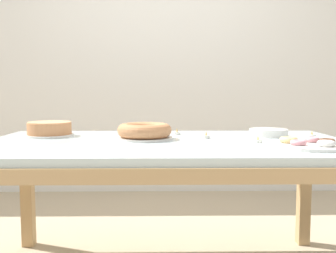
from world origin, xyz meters
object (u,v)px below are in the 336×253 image
cake_golden_bundt (145,131)px  tealight_centre (206,136)px  cake_chocolate_round (50,129)px  tealight_right_edge (312,136)px  tealight_left_edge (177,133)px  plate_stack (268,132)px  tealight_near_front (258,141)px  pastry_platter (310,144)px

cake_golden_bundt → tealight_centre: 0.33m
cake_chocolate_round → tealight_centre: bearing=-7.2°
cake_golden_bundt → tealight_right_edge: bearing=4.4°
tealight_centre → tealight_left_edge: size_ratio=1.00×
cake_golden_bundt → plate_stack: size_ratio=1.38×
cake_chocolate_round → tealight_near_front: bearing=-14.8°
tealight_left_edge → tealight_right_edge: same height
cake_golden_bundt → tealight_near_front: size_ratio=7.27×
tealight_near_front → tealight_left_edge: bearing=136.1°
plate_stack → tealight_near_front: (-0.13, -0.28, -0.01)m
cake_chocolate_round → pastry_platter: size_ratio=0.75×
tealight_centre → plate_stack: bearing=15.3°
pastry_platter → tealight_near_front: (-0.20, 0.14, -0.00)m
cake_chocolate_round → cake_golden_bundt: cake_golden_bundt is taller
pastry_platter → tealight_near_front: size_ratio=8.69×
cake_golden_bundt → tealight_right_edge: size_ratio=7.27×
tealight_left_edge → cake_golden_bundt: bearing=-129.0°
cake_golden_bundt → tealight_left_edge: 0.28m
pastry_platter → tealight_left_edge: pastry_platter is taller
cake_chocolate_round → cake_golden_bundt: 0.55m
plate_stack → tealight_right_edge: bearing=-16.5°
tealight_near_front → cake_golden_bundt: bearing=165.4°
cake_golden_bundt → tealight_near_front: cake_golden_bundt is taller
tealight_left_edge → plate_stack: bearing=-9.5°
cake_chocolate_round → tealight_near_front: (1.09, -0.29, -0.03)m
pastry_platter → plate_stack: size_ratio=1.65×
cake_chocolate_round → tealight_left_edge: (0.71, 0.08, -0.03)m
cake_golden_bundt → tealight_near_front: bearing=-14.6°
cake_golden_bundt → pastry_platter: cake_golden_bundt is taller
tealight_near_front → tealight_right_edge: (0.35, 0.21, 0.00)m
tealight_near_front → plate_stack: bearing=64.9°
pastry_platter → tealight_left_edge: size_ratio=8.69×
plate_stack → tealight_near_front: 0.31m
plate_stack → tealight_right_edge: 0.23m
cake_golden_bundt → tealight_centre: (0.32, 0.04, -0.03)m
plate_stack → tealight_centre: plate_stack is taller
tealight_right_edge → cake_chocolate_round: bearing=177.0°
plate_stack → tealight_left_edge: plate_stack is taller
cake_chocolate_round → tealight_near_front: size_ratio=6.56×
plate_stack → tealight_centre: 0.37m
pastry_platter → tealight_centre: pastry_platter is taller
tealight_centre → tealight_near_front: (0.23, -0.18, 0.00)m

